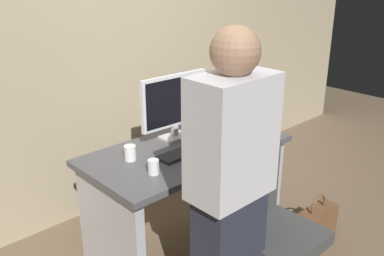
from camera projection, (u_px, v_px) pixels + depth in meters
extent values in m
plane|color=brown|center=(187.00, 238.00, 3.13)|extent=(9.00, 9.00, 0.00)
cube|color=tan|center=(108.00, 17.00, 3.19)|extent=(6.40, 0.10, 3.00)
cube|color=#4C4C51|center=(187.00, 150.00, 2.88)|extent=(1.39, 0.72, 0.04)
cube|color=#B2B2B7|center=(110.00, 233.00, 2.61)|extent=(0.06, 0.64, 0.69)
cube|color=#B2B2B7|center=(246.00, 169.00, 3.42)|extent=(0.06, 0.64, 0.69)
cube|color=#3F3F3F|center=(278.00, 237.00, 2.37)|extent=(0.44, 0.44, 0.08)
cube|color=#3F3F3F|center=(253.00, 183.00, 2.41)|extent=(0.40, 0.06, 0.44)
cube|color=silver|center=(232.00, 137.00, 1.93)|extent=(0.40, 0.24, 0.58)
sphere|color=#A57A5B|center=(235.00, 51.00, 1.80)|extent=(0.22, 0.22, 0.22)
cube|color=silver|center=(175.00, 137.00, 3.03)|extent=(0.20, 0.15, 0.02)
cube|color=silver|center=(175.00, 130.00, 3.01)|extent=(0.04, 0.03, 0.08)
cube|color=silver|center=(174.00, 100.00, 2.93)|extent=(0.54, 0.05, 0.36)
cube|color=black|center=(176.00, 101.00, 2.92)|extent=(0.50, 0.02, 0.32)
cube|color=#262626|center=(188.00, 151.00, 2.79)|extent=(0.43, 0.13, 0.02)
ellipsoid|color=black|center=(219.00, 137.00, 2.99)|extent=(0.06, 0.10, 0.03)
cylinder|color=silver|center=(153.00, 167.00, 2.49)|extent=(0.07, 0.07, 0.09)
cylinder|color=white|center=(130.00, 153.00, 2.67)|extent=(0.07, 0.07, 0.10)
cube|color=#3359A5|center=(213.00, 125.00, 3.24)|extent=(0.20, 0.12, 0.02)
cube|color=beige|center=(212.00, 121.00, 3.24)|extent=(0.20, 0.18, 0.03)
cube|color=#338C59|center=(212.00, 118.00, 3.22)|extent=(0.22, 0.16, 0.04)
cube|color=gold|center=(211.00, 114.00, 3.21)|extent=(0.18, 0.13, 0.03)
cube|color=black|center=(249.00, 135.00, 3.07)|extent=(0.10, 0.16, 0.01)
cube|color=brown|center=(316.00, 226.00, 3.06)|extent=(0.34, 0.14, 0.26)
torus|color=brown|center=(318.00, 206.00, 3.00)|extent=(0.18, 0.02, 0.18)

